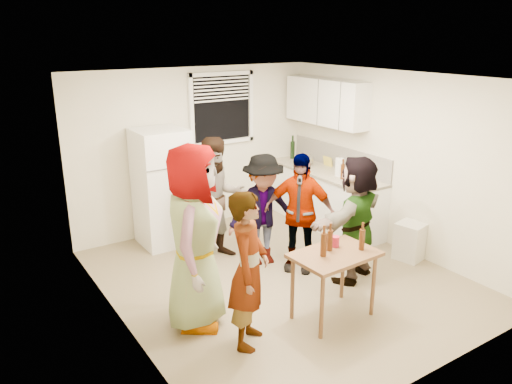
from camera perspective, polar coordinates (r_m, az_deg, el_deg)
room at (r=6.44m, az=2.77°, el=-9.84°), size 4.00×4.50×2.50m
window at (r=7.89m, az=-3.90°, el=9.50°), size 1.12×0.10×1.06m
refrigerator at (r=7.31m, az=-10.66°, el=0.50°), size 0.70×0.70×1.70m
counter_lower at (r=8.09m, az=7.80°, el=-0.78°), size 0.60×2.20×0.86m
countertop at (r=7.95m, az=7.93°, el=2.29°), size 0.64×2.22×0.04m
backsplash at (r=8.09m, az=9.52°, el=3.94°), size 0.03×2.20×0.36m
upper_cabinets at (r=7.97m, az=8.03°, el=10.18°), size 0.34×1.60×0.70m
kettle at (r=8.23m, az=5.73°, el=3.05°), size 0.32×0.29×0.22m
paper_towel at (r=7.70m, az=9.46°, el=1.84°), size 0.13×0.13×0.27m
wine_bottle at (r=8.67m, az=4.17°, el=3.85°), size 0.08×0.08×0.30m
beer_bottle_counter at (r=7.53m, az=9.82°, el=1.47°), size 0.06×0.06×0.23m
blue_cup at (r=7.18m, az=10.80°, el=0.60°), size 0.08×0.08×0.11m
picture_frame at (r=8.22m, az=8.19°, el=3.49°), size 0.02×0.19×0.16m
trash_bin at (r=7.18m, az=17.21°, el=-5.43°), size 0.42×0.42×0.51m
serving_table at (r=5.73m, az=8.63°, el=-13.84°), size 0.93×0.64×0.76m
beer_bottle_table at (r=5.29m, az=7.68°, el=-7.24°), size 0.07×0.07×0.25m
red_cup at (r=5.53m, az=9.01°, el=-6.17°), size 0.09×0.09×0.12m
guest_grey at (r=5.62m, az=-6.69°, el=-14.46°), size 2.15×1.96×0.63m
guest_stripe at (r=5.27m, az=-0.81°, el=-16.69°), size 1.55×1.53×0.38m
guest_back_left at (r=7.03m, az=-4.25°, el=-7.39°), size 1.12×1.82×0.64m
guest_back_right at (r=6.86m, az=0.78°, el=-8.01°), size 1.30×1.69×0.56m
guest_black at (r=6.72m, az=4.79°, el=-8.64°), size 1.79×1.71×0.38m
guest_orange at (r=6.58m, az=10.93°, el=-9.52°), size 1.92×1.99×0.47m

